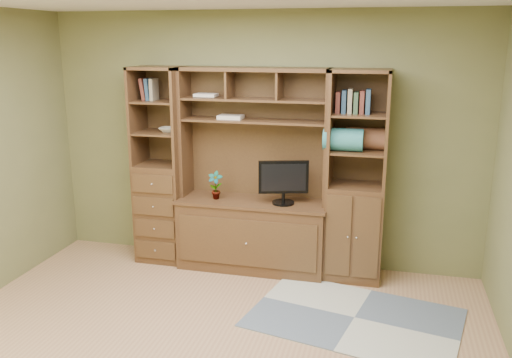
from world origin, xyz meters
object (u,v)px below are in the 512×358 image
(right_tower, at_px, (356,177))
(monitor, at_px, (284,174))
(left_tower, at_px, (161,166))
(center_hutch, at_px, (252,172))

(right_tower, bearing_deg, monitor, -173.88)
(right_tower, bearing_deg, left_tower, 180.00)
(right_tower, xyz_separation_m, monitor, (-0.70, -0.07, 0.01))
(left_tower, height_order, right_tower, same)
(right_tower, bearing_deg, center_hutch, -177.77)
(center_hutch, height_order, right_tower, same)
(center_hutch, bearing_deg, right_tower, 2.23)
(center_hutch, distance_m, left_tower, 1.00)
(monitor, bearing_deg, right_tower, -10.78)
(center_hutch, height_order, monitor, center_hutch)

